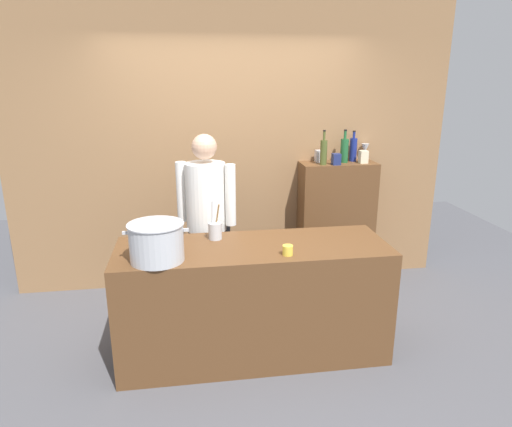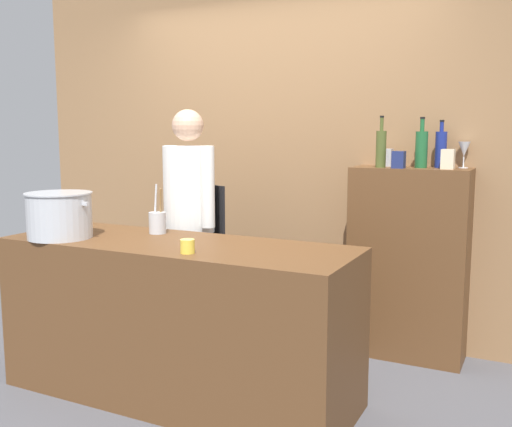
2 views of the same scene
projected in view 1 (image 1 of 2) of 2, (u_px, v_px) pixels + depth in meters
The scene contains 15 objects.
ground_plane at pixel (253, 351), 3.68m from camera, with size 8.00×8.00×0.00m, color #4C4C51.
brick_back_panel at pixel (233, 140), 4.57m from camera, with size 4.40×0.10×3.00m, color olive.
prep_counter at pixel (253, 300), 3.55m from camera, with size 2.04×0.70×0.90m, color brown.
bar_cabinet at pixel (335, 224), 4.77m from camera, with size 0.76×0.32×1.28m, color brown.
chef at pixel (207, 215), 3.94m from camera, with size 0.49×0.40×1.66m.
stockpot_large at pixel (157, 242), 3.11m from camera, with size 0.44×0.38×0.27m.
utensil_crock at pixel (215, 230), 3.54m from camera, with size 0.10×0.10×0.30m.
butter_jar at pixel (288, 250), 3.23m from camera, with size 0.07×0.07×0.07m, color yellow.
wine_bottle_green at pixel (344, 150), 4.57m from camera, with size 0.08×0.08×0.33m.
wine_bottle_olive at pixel (324, 152), 4.45m from camera, with size 0.07×0.07×0.34m.
wine_bottle_cobalt at pixel (353, 149), 4.64m from camera, with size 0.07×0.07×0.31m.
wine_glass_tall at pixel (365, 149), 4.69m from camera, with size 0.08×0.08×0.17m.
spice_tin_silver at pixel (319, 156), 4.61m from camera, with size 0.08×0.08×0.12m, color #B2B2B7.
spice_tin_cream at pixel (363, 157), 4.55m from camera, with size 0.08×0.08×0.12m, color beige.
spice_tin_navy at pixel (336, 159), 4.46m from camera, with size 0.08×0.08×0.11m, color navy.
Camera 1 is at (-0.45, -3.17, 2.12)m, focal length 32.19 mm.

